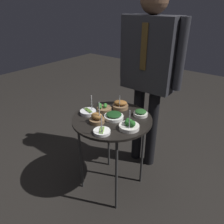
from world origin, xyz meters
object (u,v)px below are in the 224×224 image
object	(u,v)px
bowl_spinach_far_rim	(114,116)
bowl_spinach_near_rim	(141,113)
bowl_asparagus_front_right	(88,112)
bowl_asparagus_mid_right	(102,131)
bowl_broccoli_back_left	(129,125)
bowl_roast_mid_left	(97,118)
bowl_roast_front_left	(120,105)
waiter_figure	(150,63)
bowl_broccoli_center	(104,108)
serving_cart	(112,124)

from	to	relation	value
bowl_spinach_far_rim	bowl_spinach_near_rim	xyz separation A→B (m)	(0.13, 0.16, -0.00)
bowl_asparagus_front_right	bowl_asparagus_mid_right	bearing A→B (deg)	-29.47
bowl_broccoli_back_left	bowl_spinach_far_rim	bearing A→B (deg)	162.22
bowl_spinach_far_rim	bowl_roast_mid_left	world-z (taller)	bowl_roast_mid_left
bowl_spinach_far_rim	bowl_roast_front_left	xyz separation A→B (m)	(-0.07, 0.17, 0.01)
bowl_spinach_far_rim	waiter_figure	distance (m)	0.56
bowl_roast_mid_left	waiter_figure	bearing A→B (deg)	82.25
bowl_broccoli_center	bowl_asparagus_front_right	bearing A→B (deg)	-114.17
bowl_asparagus_front_right	waiter_figure	size ratio (longest dim) A/B	0.09
bowl_roast_mid_left	bowl_roast_front_left	size ratio (longest dim) A/B	1.31
serving_cart	bowl_spinach_far_rim	bearing A→B (deg)	13.40
bowl_spinach_far_rim	bowl_asparagus_mid_right	xyz separation A→B (m)	(0.06, -0.22, -0.01)
bowl_broccoli_back_left	bowl_asparagus_mid_right	distance (m)	0.20
bowl_spinach_far_rim	bowl_asparagus_front_right	distance (m)	0.22
bowl_broccoli_center	bowl_roast_front_left	xyz separation A→B (m)	(0.09, 0.11, 0.01)
serving_cart	bowl_asparagus_mid_right	world-z (taller)	bowl_asparagus_mid_right
bowl_broccoli_back_left	waiter_figure	xyz separation A→B (m)	(-0.16, 0.52, 0.31)
bowl_roast_mid_left	bowl_broccoli_back_left	xyz separation A→B (m)	(0.24, 0.07, -0.00)
bowl_broccoli_center	waiter_figure	bearing A→B (deg)	66.99
bowl_broccoli_center	bowl_roast_front_left	bearing A→B (deg)	53.30
serving_cart	bowl_asparagus_front_right	distance (m)	0.21
waiter_figure	bowl_spinach_near_rim	bearing A→B (deg)	-68.86
bowl_spinach_near_rim	waiter_figure	distance (m)	0.45
bowl_asparagus_mid_right	bowl_broccoli_center	bearing A→B (deg)	127.80
bowl_broccoli_center	waiter_figure	size ratio (longest dim) A/B	0.08
bowl_roast_mid_left	bowl_asparagus_mid_right	world-z (taller)	bowl_roast_mid_left
bowl_roast_front_left	bowl_roast_mid_left	bearing A→B (deg)	-88.82
serving_cart	bowl_roast_mid_left	distance (m)	0.16
bowl_asparagus_mid_right	bowl_asparagus_front_right	bearing A→B (deg)	150.53
serving_cart	bowl_broccoli_center	xyz separation A→B (m)	(-0.14, 0.06, 0.07)
bowl_roast_mid_left	bowl_spinach_near_rim	size ratio (longest dim) A/B	1.56
waiter_figure	bowl_broccoli_back_left	bearing A→B (deg)	-73.20
serving_cart	waiter_figure	bearing A→B (deg)	85.59
bowl_spinach_far_rim	bowl_spinach_near_rim	distance (m)	0.21
bowl_spinach_far_rim	bowl_roast_mid_left	bearing A→B (deg)	-116.04
bowl_spinach_near_rim	bowl_roast_front_left	bearing A→B (deg)	177.01
bowl_roast_front_left	bowl_asparagus_front_right	xyz separation A→B (m)	(-0.14, -0.24, -0.01)
bowl_spinach_far_rim	bowl_broccoli_back_left	distance (m)	0.18
bowl_spinach_near_rim	waiter_figure	bearing A→B (deg)	111.14
bowl_broccoli_back_left	bowl_broccoli_center	bearing A→B (deg)	160.69
bowl_spinach_near_rim	serving_cart	bearing A→B (deg)	-132.36
bowl_broccoli_back_left	bowl_asparagus_mid_right	xyz separation A→B (m)	(-0.11, -0.16, -0.02)
bowl_asparagus_mid_right	waiter_figure	size ratio (longest dim) A/B	0.10
serving_cart	waiter_figure	distance (m)	0.61
bowl_asparagus_mid_right	bowl_asparagus_front_right	size ratio (longest dim) A/B	1.04
bowl_asparagus_front_right	bowl_spinach_far_rim	bearing A→B (deg)	17.37
bowl_asparagus_mid_right	waiter_figure	world-z (taller)	waiter_figure
bowl_roast_front_left	bowl_asparagus_mid_right	xyz separation A→B (m)	(0.13, -0.39, -0.02)
bowl_broccoli_center	waiter_figure	world-z (taller)	waiter_figure
bowl_roast_front_left	bowl_asparagus_mid_right	size ratio (longest dim) A/B	0.86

